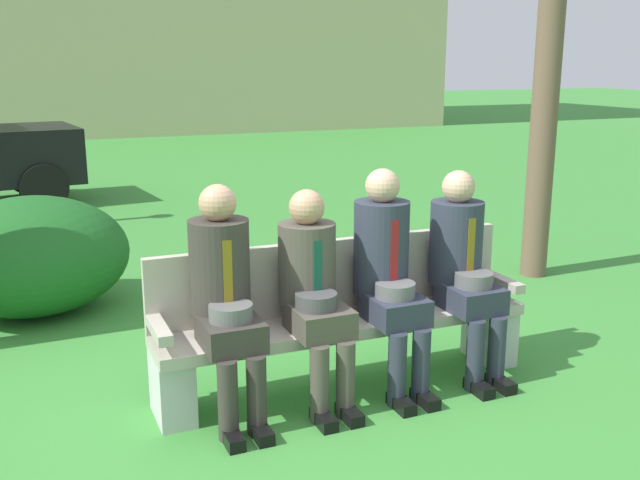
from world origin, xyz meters
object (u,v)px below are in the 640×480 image
seated_man_leftmost (225,292)px  shrub_near_bench (32,255)px  park_bench (341,317)px  seated_man_centerright (388,269)px  seated_man_centerleft (313,287)px  seated_man_rightmost (463,263)px

seated_man_leftmost → shrub_near_bench: size_ratio=0.88×
seated_man_leftmost → shrub_near_bench: (-0.94, 2.30, -0.26)m
seated_man_leftmost → shrub_near_bench: 2.50m
seated_man_leftmost → park_bench: bearing=9.8°
seated_man_centerright → shrub_near_bench: (-1.96, 2.30, -0.28)m
seated_man_centerleft → seated_man_leftmost: bearing=179.3°
seated_man_leftmost → seated_man_rightmost: (1.56, -0.00, -0.01)m
park_bench → shrub_near_bench: size_ratio=1.56×
park_bench → seated_man_leftmost: bearing=-170.2°
seated_man_centerright → seated_man_centerleft: bearing=-178.9°
park_bench → seated_man_centerright: size_ratio=1.74×
seated_man_leftmost → seated_man_centerright: (1.02, 0.00, 0.01)m
seated_man_leftmost → seated_man_centerright: bearing=0.1°
seated_man_centerleft → shrub_near_bench: bearing=122.5°
park_bench → seated_man_centerright: 0.42m
seated_man_centerleft → seated_man_rightmost: 1.04m
seated_man_centerleft → shrub_near_bench: 2.75m
park_bench → seated_man_centerleft: seated_man_centerleft is taller
park_bench → seated_man_rightmost: 0.85m
park_bench → seated_man_centerright: bearing=-27.8°
shrub_near_bench → seated_man_centerleft: bearing=-57.5°
seated_man_centerright → shrub_near_bench: 3.04m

